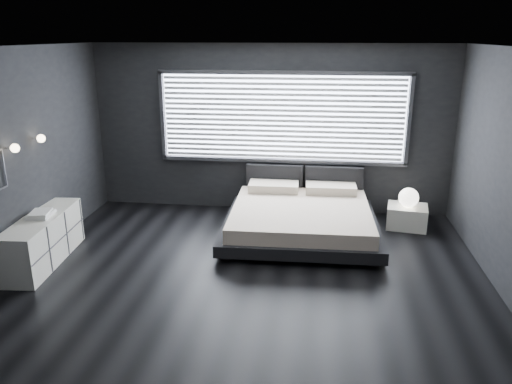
# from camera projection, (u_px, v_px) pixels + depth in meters

# --- Properties ---
(room) EXTENTS (6.04, 6.00, 2.80)m
(room) POSITION_uv_depth(u_px,v_px,m) (247.00, 173.00, 5.77)
(room) COLOR black
(room) RESTS_ON ground
(window) EXTENTS (4.14, 0.09, 1.52)m
(window) POSITION_uv_depth(u_px,v_px,m) (282.00, 118.00, 8.23)
(window) COLOR white
(window) RESTS_ON ground
(headboard) EXTENTS (1.96, 0.16, 0.52)m
(headboard) POSITION_uv_depth(u_px,v_px,m) (304.00, 180.00, 8.45)
(headboard) COLOR black
(headboard) RESTS_ON ground
(sconce_near) EXTENTS (0.18, 0.11, 0.11)m
(sconce_near) POSITION_uv_depth(u_px,v_px,m) (15.00, 148.00, 6.11)
(sconce_near) COLOR silver
(sconce_near) RESTS_ON ground
(sconce_far) EXTENTS (0.18, 0.11, 0.11)m
(sconce_far) POSITION_uv_depth(u_px,v_px,m) (41.00, 138.00, 6.67)
(sconce_far) COLOR silver
(sconce_far) RESTS_ON ground
(bed) EXTENTS (2.34, 2.24, 0.59)m
(bed) POSITION_uv_depth(u_px,v_px,m) (301.00, 218.00, 7.55)
(bed) COLOR black
(bed) RESTS_ON ground
(nightstand) EXTENTS (0.68, 0.59, 0.35)m
(nightstand) POSITION_uv_depth(u_px,v_px,m) (407.00, 217.00, 7.89)
(nightstand) COLOR white
(nightstand) RESTS_ON ground
(orb_lamp) EXTENTS (0.31, 0.31, 0.31)m
(orb_lamp) POSITION_uv_depth(u_px,v_px,m) (409.00, 198.00, 7.75)
(orb_lamp) COLOR white
(orb_lamp) RESTS_ON nightstand
(dresser) EXTENTS (0.58, 1.64, 0.64)m
(dresser) POSITION_uv_depth(u_px,v_px,m) (44.00, 239.00, 6.64)
(dresser) COLOR white
(dresser) RESTS_ON ground
(book_stack) EXTENTS (0.31, 0.39, 0.07)m
(book_stack) POSITION_uv_depth(u_px,v_px,m) (41.00, 214.00, 6.55)
(book_stack) COLOR white
(book_stack) RESTS_ON dresser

